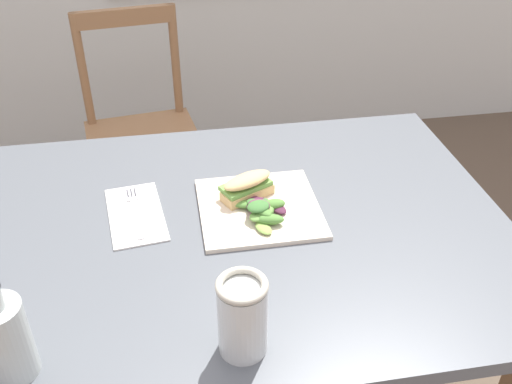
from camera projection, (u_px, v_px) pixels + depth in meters
dining_table at (239, 273)px, 1.27m from camera, size 1.14×0.85×0.74m
chair_wooden_far at (142, 133)px, 2.13m from camera, size 0.45×0.45×0.87m
plate_lunch at (259, 208)px, 1.23m from camera, size 0.26×0.26×0.01m
sandwich_half_front at (247, 186)px, 1.24m from camera, size 0.13×0.10×0.06m
salad_mixed_greens at (261, 208)px, 1.20m from camera, size 0.12×0.14×0.04m
napkin_folded at (136, 214)px, 1.22m from camera, size 0.14×0.23×0.00m
fork_on_napkin at (135, 208)px, 1.23m from camera, size 0.04×0.19×0.00m
bottle_cold_brew at (5, 342)px, 0.85m from camera, size 0.08×0.08×0.19m
mason_jar_iced_tea at (243, 319)px, 0.89m from camera, size 0.08×0.08×0.14m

